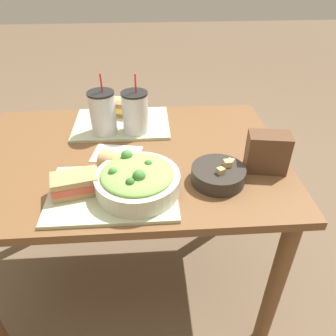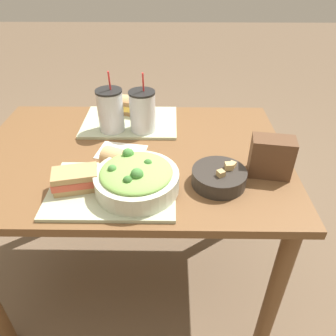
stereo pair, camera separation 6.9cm
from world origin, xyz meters
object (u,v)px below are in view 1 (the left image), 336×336
at_px(baguette_far, 115,105).
at_px(chip_bag, 267,152).
at_px(drink_cup_red, 135,113).
at_px(baguette_near, 121,163).
at_px(napkin_folded, 117,154).
at_px(sandwich_far, 122,108).
at_px(drink_cup_dark, 103,114).
at_px(sandwich_near, 75,184).
at_px(salad_bowl, 137,179).
at_px(soup_bowl, 218,174).

height_order(baguette_far, chip_bag, chip_bag).
relative_size(drink_cup_red, chip_bag, 1.62).
bearing_deg(baguette_far, baguette_near, -165.48).
relative_size(baguette_far, napkin_folded, 0.62).
bearing_deg(chip_bag, sandwich_far, 148.60).
xyz_separation_m(sandwich_far, drink_cup_dark, (-0.06, -0.15, 0.05)).
relative_size(sandwich_near, sandwich_far, 0.99).
bearing_deg(baguette_near, sandwich_near, 150.28).
height_order(baguette_near, chip_bag, chip_bag).
bearing_deg(salad_bowl, chip_bag, 13.16).
bearing_deg(drink_cup_dark, salad_bowl, -70.60).
bearing_deg(soup_bowl, chip_bag, 18.08).
xyz_separation_m(sandwich_near, baguette_far, (0.09, 0.56, 0.01)).
relative_size(salad_bowl, soup_bowl, 1.49).
xyz_separation_m(baguette_far, chip_bag, (0.54, -0.47, 0.02)).
xyz_separation_m(soup_bowl, baguette_far, (-0.37, 0.52, 0.02)).
height_order(soup_bowl, baguette_far, baguette_far).
distance_m(drink_cup_red, chip_bag, 0.53).
relative_size(soup_bowl, sandwich_far, 1.10).
bearing_deg(sandwich_far, sandwich_near, -82.25).
height_order(soup_bowl, drink_cup_dark, drink_cup_dark).
relative_size(soup_bowl, drink_cup_dark, 0.72).
distance_m(soup_bowl, baguette_far, 0.64).
distance_m(salad_bowl, soup_bowl, 0.27).
relative_size(sandwich_far, napkin_folded, 0.82).
height_order(sandwich_near, baguette_near, baguette_near).
relative_size(soup_bowl, baguette_far, 1.46).
relative_size(salad_bowl, napkin_folded, 1.35).
relative_size(baguette_near, baguette_far, 1.30).
height_order(sandwich_far, chip_bag, chip_bag).
distance_m(drink_cup_dark, drink_cup_red, 0.13).
relative_size(sandwich_near, baguette_near, 1.01).
relative_size(salad_bowl, drink_cup_red, 1.09).
height_order(drink_cup_dark, chip_bag, drink_cup_dark).
relative_size(soup_bowl, chip_bag, 1.19).
bearing_deg(napkin_folded, baguette_far, 94.03).
distance_m(baguette_near, chip_bag, 0.49).
distance_m(soup_bowl, baguette_near, 0.32).
bearing_deg(baguette_near, soup_bowl, -75.09).
height_order(sandwich_far, baguette_far, baguette_far).
xyz_separation_m(chip_bag, napkin_folded, (-0.52, 0.13, -0.07)).
xyz_separation_m(sandwich_near, drink_cup_dark, (0.06, 0.38, 0.05)).
bearing_deg(sandwich_near, drink_cup_dark, 68.95).
height_order(salad_bowl, drink_cup_dark, drink_cup_dark).
bearing_deg(sandwich_far, baguette_near, -67.41).
relative_size(baguette_near, drink_cup_dark, 0.64).
relative_size(drink_cup_red, napkin_folded, 1.23).
height_order(sandwich_near, drink_cup_red, drink_cup_red).
bearing_deg(napkin_folded, sandwich_far, 88.64).
distance_m(salad_bowl, sandwich_near, 0.19).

